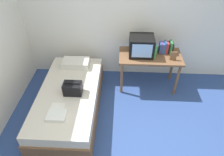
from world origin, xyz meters
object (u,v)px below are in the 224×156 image
magazine (56,110)px  pillow (76,63)px  picture_frame (173,56)px  remote_dark (63,115)px  folded_towel (57,115)px  desk (150,59)px  handbag (73,88)px  remote_silver (63,84)px  book_row (166,48)px  tv (141,46)px  water_bottle (155,52)px  bed (70,100)px

magazine → pillow: bearing=85.6°
picture_frame → remote_dark: (-1.75, -1.16, -0.34)m
remote_dark → folded_towel: 0.10m
desk → remote_dark: bearing=-136.8°
handbag → folded_towel: size_ratio=1.07×
remote_silver → book_row: bearing=21.2°
tv → magazine: bearing=-137.6°
handbag → desk: bearing=31.1°
desk → magazine: desk is taller
pillow → remote_dark: bearing=-87.9°
desk → book_row: size_ratio=4.62×
water_bottle → folded_towel: water_bottle is taller
desk → picture_frame: (0.38, -0.13, 0.18)m
folded_towel → water_bottle: bearing=39.2°
bed → pillow: bearing=89.4°
handbag → folded_towel: handbag is taller
desk → pillow: bearing=-178.4°
desk → remote_silver: (-1.54, -0.60, -0.16)m
magazine → folded_towel: folded_towel is taller
picture_frame → handbag: picture_frame is taller
desk → water_bottle: size_ratio=5.11×
book_row → remote_silver: 2.00m
picture_frame → folded_towel: bearing=-147.5°
desk → remote_silver: bearing=-158.7°
bed → magazine: magazine is taller
pillow → magazine: (-0.09, -1.14, -0.06)m
folded_towel → picture_frame: bearing=32.5°
picture_frame → remote_silver: (-1.93, -0.47, -0.34)m
desk → remote_silver: size_ratio=8.06×
water_bottle → remote_silver: size_ratio=1.58×
water_bottle → handbag: bearing=-152.0°
book_row → remote_dark: bearing=-139.9°
water_bottle → pillow: bearing=179.1°
book_row → pillow: size_ratio=0.50×
remote_silver → folded_towel: 0.71m
magazine → book_row: bearing=35.8°
water_bottle → remote_silver: (-1.60, -0.54, -0.37)m
handbag → picture_frame: bearing=21.3°
water_bottle → folded_towel: size_ratio=0.81×
water_bottle → book_row: book_row is taller
desk → tv: 0.33m
picture_frame → remote_dark: 2.13m
bed → tv: 1.61m
tv → remote_dark: (-1.19, -1.31, -0.44)m
bed → water_bottle: (1.49, 0.67, 0.62)m
desk → folded_towel: (-1.47, -1.31, -0.15)m
picture_frame → water_bottle: bearing=167.9°
magazine → remote_dark: size_ratio=1.86×
water_bottle → magazine: water_bottle is taller
handbag → pillow: bearing=97.4°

